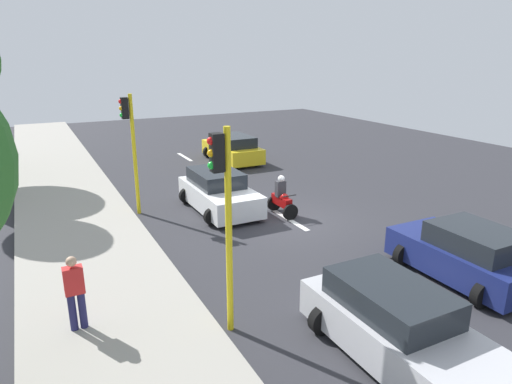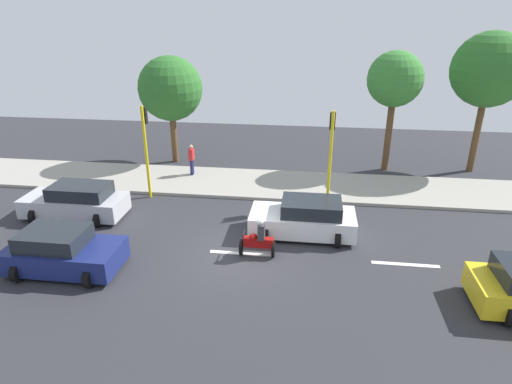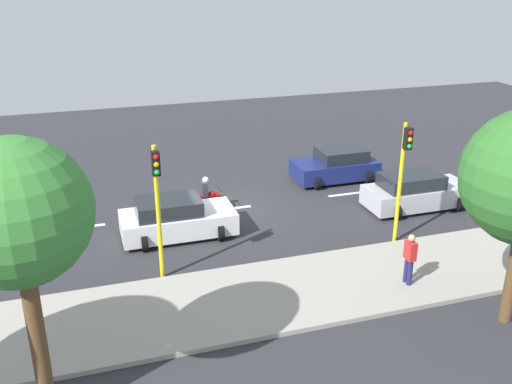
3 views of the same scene
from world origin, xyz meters
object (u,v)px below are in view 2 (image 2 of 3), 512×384
object	(u,v)px
car_white	(304,218)
traffic_light_corner	(331,145)
motorcycle	(258,240)
street_tree_north	(395,80)
car_dark_blue	(63,252)
pedestrian_near_signal	(192,159)
car_silver	(76,202)
street_tree_center	(170,89)
street_tree_south	(489,70)
traffic_light_midblock	(146,139)

from	to	relation	value
car_white	traffic_light_corner	world-z (taller)	traffic_light_corner
motorcycle	street_tree_north	world-z (taller)	street_tree_north
car_dark_blue	pedestrian_near_signal	distance (m)	9.81
car_silver	traffic_light_corner	size ratio (longest dim) A/B	0.98
car_white	car_dark_blue	size ratio (longest dim) A/B	1.09
pedestrian_near_signal	street_tree_center	bearing A→B (deg)	34.94
street_tree_south	traffic_light_midblock	bearing A→B (deg)	109.34
car_silver	car_dark_blue	world-z (taller)	same
car_white	traffic_light_midblock	world-z (taller)	traffic_light_midblock
street_tree_center	street_tree_south	world-z (taller)	street_tree_south
car_dark_blue	traffic_light_corner	xyz separation A→B (m)	(6.70, -9.29, 2.22)
car_silver	car_dark_blue	bearing A→B (deg)	-157.19
street_tree_north	car_dark_blue	bearing A→B (deg)	133.90
car_silver	street_tree_south	distance (m)	21.55
car_white	street_tree_north	world-z (taller)	street_tree_north
traffic_light_corner	street_tree_north	distance (m)	6.80
motorcycle	car_silver	bearing A→B (deg)	74.88
car_dark_blue	traffic_light_midblock	world-z (taller)	traffic_light_midblock
car_dark_blue	motorcycle	world-z (taller)	motorcycle
traffic_light_corner	street_tree_south	size ratio (longest dim) A/B	0.59
car_white	pedestrian_near_signal	xyz separation A→B (m)	(5.88, 6.27, 0.35)
car_dark_blue	street_tree_center	distance (m)	12.58
car_silver	traffic_light_corner	xyz separation A→B (m)	(2.61, -11.00, 2.22)
car_white	motorcycle	bearing A→B (deg)	138.69
motorcycle	traffic_light_corner	world-z (taller)	traffic_light_corner
car_dark_blue	motorcycle	xyz separation A→B (m)	(1.83, -6.64, -0.07)
traffic_light_corner	car_white	bearing A→B (deg)	161.54
street_tree_center	traffic_light_corner	bearing A→B (deg)	-120.73
car_silver	street_tree_north	xyz separation A→B (m)	(8.11, -14.40, 4.34)
street_tree_south	pedestrian_near_signal	bearing A→B (deg)	100.98
traffic_light_midblock	street_tree_north	distance (m)	13.35
car_dark_blue	street_tree_south	bearing A→B (deg)	-54.23
motorcycle	street_tree_north	distance (m)	12.79
car_white	motorcycle	xyz separation A→B (m)	(-1.88, 1.65, -0.07)
car_dark_blue	traffic_light_corner	distance (m)	11.66
street_tree_center	street_tree_north	world-z (taller)	street_tree_north
street_tree_center	street_tree_south	distance (m)	17.23
car_silver	car_dark_blue	distance (m)	4.43
traffic_light_corner	pedestrian_near_signal	bearing A→B (deg)	68.32
traffic_light_midblock	street_tree_north	world-z (taller)	street_tree_north
traffic_light_midblock	car_white	bearing A→B (deg)	-111.53
car_white	pedestrian_near_signal	bearing A→B (deg)	46.83
pedestrian_near_signal	street_tree_center	distance (m)	4.45
car_silver	street_tree_south	xyz separation A→B (m)	(8.50, -19.20, 4.88)
motorcycle	traffic_light_midblock	distance (m)	8.01
pedestrian_near_signal	traffic_light_corner	world-z (taller)	traffic_light_corner
traffic_light_corner	street_tree_center	distance (m)	10.54
pedestrian_near_signal	traffic_light_corner	distance (m)	8.05
car_dark_blue	pedestrian_near_signal	size ratio (longest dim) A/B	2.29
motorcycle	car_dark_blue	bearing A→B (deg)	105.41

